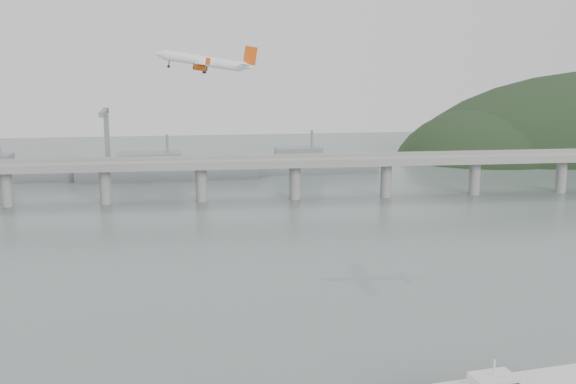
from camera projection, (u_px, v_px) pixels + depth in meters
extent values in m
plane|color=slate|center=(310.00, 357.00, 218.80)|extent=(900.00, 900.00, 0.00)
cube|color=gray|center=(258.00, 163.00, 408.63)|extent=(800.00, 22.00, 2.20)
cube|color=gray|center=(259.00, 163.00, 398.01)|extent=(800.00, 0.60, 1.80)
cube|color=gray|center=(256.00, 156.00, 418.39)|extent=(800.00, 0.60, 1.80)
cylinder|color=gray|center=(7.00, 188.00, 396.69)|extent=(6.00, 6.00, 21.00)
cylinder|color=gray|center=(105.00, 186.00, 402.15)|extent=(6.00, 6.00, 21.00)
cylinder|color=gray|center=(201.00, 184.00, 407.61)|extent=(6.00, 6.00, 21.00)
cylinder|color=gray|center=(295.00, 182.00, 413.06)|extent=(6.00, 6.00, 21.00)
cylinder|color=gray|center=(386.00, 180.00, 418.52)|extent=(6.00, 6.00, 21.00)
cylinder|color=gray|center=(475.00, 178.00, 423.98)|extent=(6.00, 6.00, 21.00)
cylinder|color=gray|center=(561.00, 176.00, 429.44)|extent=(6.00, 6.00, 21.00)
ellipsoid|color=black|center=(489.00, 173.00, 551.07)|extent=(140.00, 110.00, 96.00)
cube|color=slate|center=(1.00, 174.00, 463.62)|extent=(95.67, 20.15, 8.00)
cube|color=slate|center=(168.00, 172.00, 469.69)|extent=(110.55, 21.43, 8.00)
cube|color=slate|center=(150.00, 159.00, 466.77)|extent=(39.01, 16.73, 8.00)
cylinder|color=slate|center=(167.00, 146.00, 466.26)|extent=(1.60, 1.60, 14.00)
cube|color=slate|center=(312.00, 166.00, 489.22)|extent=(85.00, 13.60, 8.00)
cube|color=slate|center=(299.00, 154.00, 486.58)|extent=(29.75, 11.90, 8.00)
cylinder|color=slate|center=(312.00, 141.00, 485.79)|extent=(1.60, 1.60, 14.00)
cube|color=slate|center=(107.00, 139.00, 495.86)|extent=(3.00, 3.00, 40.00)
cube|color=slate|center=(104.00, 113.00, 482.29)|extent=(3.00, 28.00, 3.00)
cube|color=black|center=(511.00, 377.00, 188.46)|extent=(38.35, 6.80, 1.02)
cube|color=silver|center=(493.00, 381.00, 180.83)|extent=(11.31, 8.80, 2.66)
cylinder|color=silver|center=(494.00, 368.00, 180.12)|extent=(0.59, 0.59, 4.09)
cylinder|color=white|center=(203.00, 61.00, 294.25)|extent=(30.20, 8.05, 8.47)
cone|color=white|center=(159.00, 54.00, 293.34)|extent=(5.29, 4.44, 4.47)
cone|color=white|center=(249.00, 67.00, 295.12)|extent=(5.99, 4.07, 4.64)
cube|color=white|center=(205.00, 64.00, 294.48)|extent=(8.26, 36.42, 3.07)
cube|color=white|center=(246.00, 64.00, 294.94)|extent=(4.44, 13.00, 1.45)
cube|color=#CC470D|center=(250.00, 56.00, 294.45)|extent=(5.84, 1.06, 7.58)
cylinder|color=#CC470D|center=(202.00, 67.00, 300.39)|extent=(5.09, 3.08, 3.13)
cylinder|color=black|center=(196.00, 66.00, 300.26)|extent=(0.99, 2.49, 2.47)
cube|color=white|center=(202.00, 64.00, 300.22)|extent=(2.84, 0.55, 1.69)
cylinder|color=#CC470D|center=(200.00, 67.00, 288.87)|extent=(5.09, 3.08, 3.13)
cylinder|color=black|center=(194.00, 66.00, 288.75)|extent=(0.99, 2.49, 2.47)
cube|color=white|center=(200.00, 64.00, 288.70)|extent=(2.84, 0.55, 1.69)
cylinder|color=black|center=(205.00, 69.00, 297.50)|extent=(0.82, 0.51, 2.59)
cylinder|color=black|center=(205.00, 72.00, 297.69)|extent=(1.37, 0.57, 1.36)
cylinder|color=black|center=(204.00, 69.00, 292.06)|extent=(0.82, 0.51, 2.59)
cylinder|color=black|center=(204.00, 72.00, 292.24)|extent=(1.37, 0.57, 1.36)
cylinder|color=black|center=(169.00, 63.00, 294.03)|extent=(0.82, 0.51, 2.59)
cylinder|color=black|center=(169.00, 66.00, 294.22)|extent=(1.37, 0.57, 1.36)
cube|color=#CC470D|center=(215.00, 62.00, 312.19)|extent=(2.10, 0.46, 2.79)
cube|color=#CC470D|center=(208.00, 61.00, 276.59)|extent=(2.10, 0.46, 2.79)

